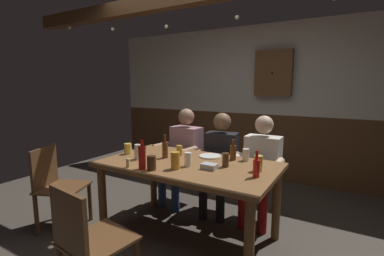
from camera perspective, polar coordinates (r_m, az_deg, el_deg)
ground_plane at (r=2.94m, az=-2.03°, el=-22.56°), size 6.65×6.65×0.00m
back_wall_upper at (r=4.69m, az=13.93°, el=11.54°), size 5.54×0.12×1.41m
back_wall_wainscot at (r=4.79m, az=13.37°, el=-3.43°), size 5.54×0.12×1.06m
dining_table at (r=2.74m, az=-0.76°, el=-9.36°), size 1.70×0.98×0.78m
person_0 at (r=3.59m, az=-1.91°, el=-4.90°), size 0.57×0.55×1.23m
person_1 at (r=3.35m, az=5.75°, el=-6.22°), size 0.55×0.55×1.20m
person_2 at (r=3.19m, az=14.07°, el=-7.25°), size 0.53×0.51×1.20m
chair_empty_near_right at (r=3.34m, az=-26.36°, el=-10.51°), size 0.57×0.57×0.88m
chair_empty_near_left at (r=2.15m, az=-20.83°, el=-21.23°), size 0.49×0.49×0.88m
table_candle at (r=2.63m, az=-13.11°, el=-7.09°), size 0.04×0.04×0.08m
condiment_caddy at (r=2.52m, az=3.59°, el=-7.94°), size 0.14×0.10×0.05m
plate_0 at (r=2.94m, az=3.75°, el=-5.83°), size 0.23×0.23×0.01m
bottle_0 at (r=2.53m, az=-10.28°, el=-5.96°), size 0.07×0.07×0.27m
bottle_1 at (r=2.89m, az=-5.60°, el=-4.35°), size 0.06×0.06×0.24m
bottle_2 at (r=2.83m, az=8.49°, el=-4.91°), size 0.06×0.06×0.21m
bottle_3 at (r=2.35m, az=13.17°, el=-7.90°), size 0.06×0.06×0.23m
pint_glass_0 at (r=2.83m, az=11.08°, el=-5.45°), size 0.07×0.07×0.12m
pint_glass_1 at (r=2.50m, az=-8.37°, el=-7.16°), size 0.08×0.08×0.13m
pint_glass_2 at (r=2.87m, az=-11.16°, el=-4.88°), size 0.07×0.07×0.16m
pint_glass_3 at (r=2.51m, az=-3.52°, el=-6.73°), size 0.08×0.08×0.16m
pint_glass_4 at (r=3.12m, az=-13.12°, el=-4.20°), size 0.08×0.08×0.12m
pint_glass_5 at (r=2.51m, az=13.55°, el=-7.14°), size 0.07×0.07×0.14m
pint_glass_6 at (r=2.59m, az=6.95°, el=-6.58°), size 0.06×0.06×0.13m
pint_glass_7 at (r=2.59m, az=-0.88°, el=-6.51°), size 0.07×0.07×0.13m
pint_glass_8 at (r=2.97m, az=-2.63°, el=-4.68°), size 0.06×0.06×0.11m
wall_dart_cabinet at (r=4.49m, az=16.50°, el=10.87°), size 0.56×0.15×0.70m
string_lights at (r=2.86m, az=1.48°, el=22.30°), size 3.91×0.04×0.18m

